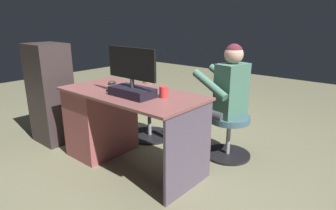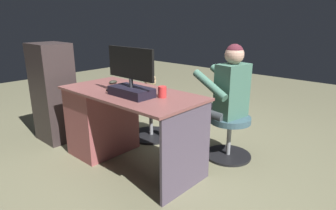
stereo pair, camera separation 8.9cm
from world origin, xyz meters
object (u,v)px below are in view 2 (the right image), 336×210
teddy_bear (151,90)px  visitor_chair (229,133)px  office_chair_teddy (151,117)px  desk (108,118)px  person (223,93)px  keyboard (135,87)px  computer_mouse (113,82)px  cup (162,92)px  tv_remote (114,89)px  monitor (131,81)px

teddy_bear → visitor_chair: teddy_bear is taller
office_chair_teddy → teddy_bear: 0.34m
desk → person: size_ratio=1.21×
office_chair_teddy → person: person is taller
keyboard → computer_mouse: (0.32, 0.02, 0.01)m
cup → visitor_chair: 0.93m
cup → computer_mouse: bearing=-3.4°
desk → cup: size_ratio=14.61×
office_chair_teddy → visitor_chair: size_ratio=1.14×
tv_remote → person: bearing=-124.0°
tv_remote → office_chair_teddy: bearing=-67.4°
desk → office_chair_teddy: (-0.01, -0.62, -0.15)m
teddy_bear → visitor_chair: bearing=-171.3°
tv_remote → teddy_bear: (0.21, -0.69, -0.17)m
keyboard → cup: size_ratio=4.34×
tv_remote → office_chair_teddy: tv_remote is taller
visitor_chair → computer_mouse: bearing=33.9°
keyboard → visitor_chair: 1.07m
tv_remote → teddy_bear: teddy_bear is taller
cup → desk: bearing=4.5°
desk → computer_mouse: bearing=-83.0°
office_chair_teddy → person: size_ratio=0.46×
office_chair_teddy → visitor_chair: 1.00m
keyboard → computer_mouse: size_ratio=4.38×
keyboard → cup: (-0.43, 0.07, 0.04)m
monitor → tv_remote: (0.28, -0.02, -0.12)m
cup → keyboard: bearing=-8.8°
keyboard → tv_remote: bearing=66.2°
cup → tv_remote: size_ratio=0.65×
monitor → teddy_bear: monitor is taller
computer_mouse → person: (-0.92, -0.66, -0.08)m
computer_mouse → teddy_bear: (-0.03, -0.53, -0.18)m
cup → visitor_chair: (-0.26, -0.72, -0.52)m
person → desk: bearing=40.1°
monitor → teddy_bear: size_ratio=1.70×
desk → tv_remote: bearing=163.7°
monitor → person: size_ratio=0.47×
office_chair_teddy → visitor_chair: same height
office_chair_teddy → teddy_bear: teddy_bear is taller
desk → cup: bearing=-175.5°
tv_remote → person: 1.08m
keyboard → teddy_bear: (0.29, -0.50, -0.17)m
computer_mouse → cup: bearing=176.6°
keyboard → cup: 0.43m
desk → computer_mouse: 0.38m
monitor → computer_mouse: bearing=-20.4°
computer_mouse → office_chair_teddy: size_ratio=0.18×
visitor_chair → person: 0.42m
keyboard → person: (-0.60, -0.64, -0.08)m
person → visitor_chair: bearing=-170.6°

